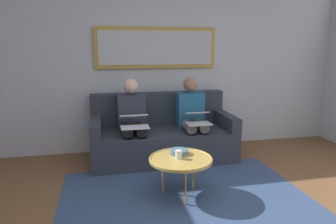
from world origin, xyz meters
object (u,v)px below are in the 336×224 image
Objects in this scene: couch at (162,136)px; laptop_silver at (197,118)px; person_left at (192,115)px; coffee_table at (181,159)px; person_right at (132,118)px; framed_mirror at (156,48)px; bowl at (179,152)px; laptop_white at (134,121)px; cup at (179,155)px.

couch is 5.49× the size of laptop_silver.
laptop_silver is at bearing 90.00° from person_left.
person_left reaches higher than coffee_table.
laptop_silver is 0.32× the size of person_right.
laptop_silver is at bearing 121.31° from framed_mirror.
bowl is at bearing -97.32° from coffee_table.
framed_mirror is at bearing -47.14° from person_left.
framed_mirror is at bearing -121.38° from laptop_white.
person_left is (-0.46, -1.15, 0.20)m from coffee_table.
couch is at bearing -170.84° from person_right.
laptop_silver is at bearing -119.89° from bowl.
couch is 2.96× the size of coffee_table.
person_right is at bearing -90.00° from laptop_white.
laptop_silver is 0.88m from person_right.
laptop_silver reaches higher than cup.
person_left reaches higher than laptop_white.
cup is (0.02, 0.00, 0.06)m from coffee_table.
coffee_table is at bearing 108.57° from person_right.
couch is 1.73× the size of person_right.
cup is at bearing 111.65° from laptop_white.
coffee_table is (0.04, 1.22, 0.10)m from couch.
cup is at bearing 8.00° from coffee_table.
couch is at bearing -91.79° from coffee_table.
framed_mirror is 1.23m from laptop_white.
framed_mirror is 1.94m from cup.
person_right reaches higher than couch.
person_right is at bearing 0.00° from person_left.
person_left is at bearing 180.00° from person_right.
framed_mirror reaches higher than person_left.
cup is at bearing 87.13° from couch.
person_right is at bearing -15.82° from laptop_silver.
framed_mirror is at bearing -91.36° from coffee_table.
framed_mirror is 4.94× the size of laptop_white.
laptop_white is at bearing -68.35° from cup.
laptop_silver is (0.00, 0.24, 0.02)m from person_left.
bowl reaches higher than coffee_table.
framed_mirror is 1.13m from person_right.
cup is 0.25× the size of laptop_white.
coffee_table is at bearing -172.00° from cup.
laptop_silver is (-0.42, 0.70, -0.92)m from framed_mirror.
laptop_silver is (-0.44, -0.77, 0.18)m from bowl.
coffee_table is 0.14m from bowl.
cup is 1.00m from laptop_white.
person_right is at bearing -68.32° from bowl.
couch is at bearing -36.05° from laptop_silver.
person_left reaches higher than bowl.
person_left is at bearing 132.86° from framed_mirror.
person_left reaches higher than laptop_silver.
laptop_white is at bearing 35.87° from couch.
couch is 1.10× the size of framed_mirror.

